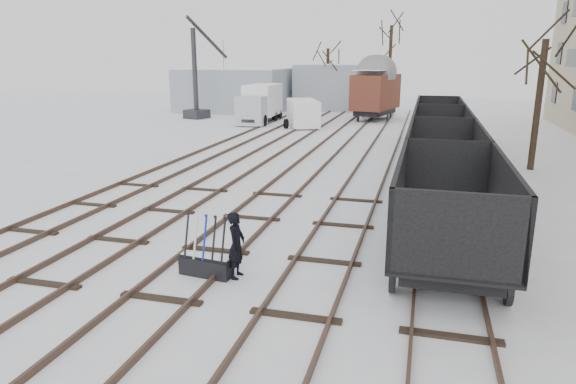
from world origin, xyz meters
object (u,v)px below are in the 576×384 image
at_px(ground_frame, 206,264).
at_px(lorry, 260,103).
at_px(worker, 236,245).
at_px(panel_van, 303,113).
at_px(freight_wagon_a, 448,224).
at_px(crane, 197,92).
at_px(box_van_wagon, 376,91).

xyz_separation_m(ground_frame, lorry, (-8.09, 29.01, 1.25)).
distance_m(ground_frame, worker, 0.92).
distance_m(worker, panel_van, 27.70).
distance_m(ground_frame, freight_wagon_a, 6.11).
distance_m(lorry, panel_van, 4.29).
height_order(worker, panel_van, panel_van).
bearing_deg(crane, ground_frame, -44.62).
bearing_deg(freight_wagon_a, crane, 125.20).
height_order(worker, lorry, lorry).
bearing_deg(worker, freight_wagon_a, -65.37).
relative_size(worker, lorry, 0.24).
height_order(lorry, crane, crane).
xyz_separation_m(ground_frame, crane, (-14.28, 30.52, 1.93)).
height_order(freight_wagon_a, panel_van, freight_wagon_a).
relative_size(ground_frame, lorry, 0.22).
distance_m(ground_frame, box_van_wagon, 33.26).
bearing_deg(box_van_wagon, worker, -76.20).
bearing_deg(ground_frame, freight_wagon_a, 30.06).
bearing_deg(box_van_wagon, lorry, -140.82).
xyz_separation_m(ground_frame, worker, (0.75, 0.10, 0.52)).
bearing_deg(worker, box_van_wagon, -0.27).
height_order(worker, box_van_wagon, box_van_wagon).
distance_m(worker, freight_wagon_a, 5.34).
height_order(freight_wagon_a, box_van_wagon, box_van_wagon).
height_order(freight_wagon_a, crane, crane).
bearing_deg(worker, crane, 25.89).
distance_m(worker, box_van_wagon, 33.13).
bearing_deg(crane, box_van_wagon, 30.43).
height_order(box_van_wagon, lorry, box_van_wagon).
relative_size(freight_wagon_a, box_van_wagon, 1.11).
relative_size(box_van_wagon, panel_van, 1.19).
xyz_separation_m(lorry, crane, (-6.19, 1.51, 0.68)).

